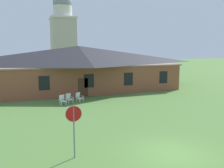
{
  "coord_description": "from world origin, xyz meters",
  "views": [
    {
      "loc": [
        -6.95,
        -9.62,
        5.3
      ],
      "look_at": [
        0.29,
        9.43,
        2.29
      ],
      "focal_mm": 38.01,
      "sensor_mm": 36.0,
      "label": 1
    }
  ],
  "objects_px": {
    "stop_sign": "(74,121)",
    "lawn_chair_left_end": "(79,97)",
    "lawn_chair_by_porch": "(62,100)",
    "lawn_chair_near_door": "(69,98)"
  },
  "relations": [
    {
      "from": "lawn_chair_by_porch",
      "to": "lawn_chair_near_door",
      "type": "relative_size",
      "value": 1.0
    },
    {
      "from": "stop_sign",
      "to": "lawn_chair_left_end",
      "type": "relative_size",
      "value": 2.74
    },
    {
      "from": "stop_sign",
      "to": "lawn_chair_near_door",
      "type": "xyz_separation_m",
      "value": [
        2.0,
        12.03,
        -1.37
      ]
    },
    {
      "from": "lawn_chair_by_porch",
      "to": "lawn_chair_near_door",
      "type": "height_order",
      "value": "same"
    },
    {
      "from": "stop_sign",
      "to": "lawn_chair_near_door",
      "type": "relative_size",
      "value": 2.74
    },
    {
      "from": "lawn_chair_by_porch",
      "to": "lawn_chair_near_door",
      "type": "xyz_separation_m",
      "value": [
        0.75,
        0.56,
        0.0
      ]
    },
    {
      "from": "stop_sign",
      "to": "lawn_chair_left_end",
      "type": "distance_m",
      "value": 12.61
    },
    {
      "from": "stop_sign",
      "to": "lawn_chair_by_porch",
      "type": "relative_size",
      "value": 2.74
    },
    {
      "from": "stop_sign",
      "to": "lawn_chair_by_porch",
      "type": "height_order",
      "value": "stop_sign"
    },
    {
      "from": "stop_sign",
      "to": "lawn_chair_left_end",
      "type": "bearing_deg",
      "value": 76.01
    }
  ]
}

